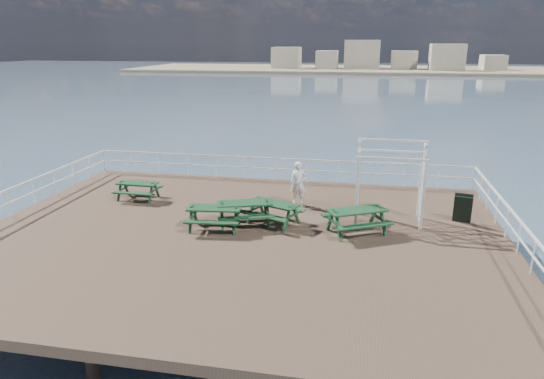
{
  "coord_description": "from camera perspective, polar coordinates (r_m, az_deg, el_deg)",
  "views": [
    {
      "loc": [
        4.03,
        -14.95,
        6.31
      ],
      "look_at": [
        0.79,
        1.77,
        1.1
      ],
      "focal_mm": 32.0,
      "sensor_mm": 36.0,
      "label": 1
    }
  ],
  "objects": [
    {
      "name": "ground",
      "position": [
        16.77,
        -3.81,
        -5.68
      ],
      "size": [
        18.0,
        14.0,
        0.3
      ],
      "primitive_type": "cube",
      "color": "brown",
      "rests_on": "ground"
    },
    {
      "name": "picnic_table_a",
      "position": [
        20.89,
        -15.51,
        0.28
      ],
      "size": [
        1.68,
        1.36,
        0.81
      ],
      "rotation": [
        0.0,
        0.0,
        -0.01
      ],
      "color": "#13341D",
      "rests_on": "ground"
    },
    {
      "name": "person",
      "position": [
        19.31,
        3.11,
        0.68
      ],
      "size": [
        0.67,
        0.47,
        1.77
      ],
      "primitive_type": "imported",
      "rotation": [
        0.0,
        0.0,
        0.06
      ],
      "color": "white",
      "rests_on": "ground"
    },
    {
      "name": "picnic_table_c",
      "position": [
        16.78,
        9.95,
        -3.07
      ],
      "size": [
        2.51,
        2.35,
        0.97
      ],
      "rotation": [
        0.0,
        0.0,
        0.49
      ],
      "color": "#13341D",
      "rests_on": "ground"
    },
    {
      "name": "picnic_table_b",
      "position": [
        17.4,
        0.15,
        -2.23
      ],
      "size": [
        2.28,
        2.09,
        0.9
      ],
      "rotation": [
        0.0,
        0.0,
        -0.4
      ],
      "color": "#13341D",
      "rests_on": "ground"
    },
    {
      "name": "sandwich_board",
      "position": [
        18.87,
        21.51,
        -2.13
      ],
      "size": [
        0.72,
        0.59,
        1.04
      ],
      "rotation": [
        0.0,
        0.0,
        -0.21
      ],
      "color": "black",
      "rests_on": "ground"
    },
    {
      "name": "picnic_table_e",
      "position": [
        17.35,
        -3.28,
        -2.22
      ],
      "size": [
        2.34,
        2.11,
        0.94
      ],
      "rotation": [
        0.0,
        0.0,
        0.33
      ],
      "color": "#13341D",
      "rests_on": "ground"
    },
    {
      "name": "trellis_arbor",
      "position": [
        17.86,
        13.65,
        0.41
      ],
      "size": [
        2.47,
        1.35,
        3.05
      ],
      "rotation": [
        0.0,
        0.0,
        -0.01
      ],
      "color": "silver",
      "rests_on": "ground"
    },
    {
      "name": "railing",
      "position": [
        18.79,
        -2.11,
        0.18
      ],
      "size": [
        17.77,
        13.76,
        1.1
      ],
      "color": "silver",
      "rests_on": "ground"
    },
    {
      "name": "sea_backdrop",
      "position": [
        149.41,
        14.65,
        13.86
      ],
      "size": [
        300.0,
        300.0,
        9.2
      ],
      "color": "#425970",
      "rests_on": "ground"
    },
    {
      "name": "picnic_table_d",
      "position": [
        17.02,
        -6.79,
        -2.78
      ],
      "size": [
        2.02,
        1.7,
        0.91
      ],
      "rotation": [
        0.0,
        0.0,
        0.11
      ],
      "color": "#13341D",
      "rests_on": "ground"
    }
  ]
}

